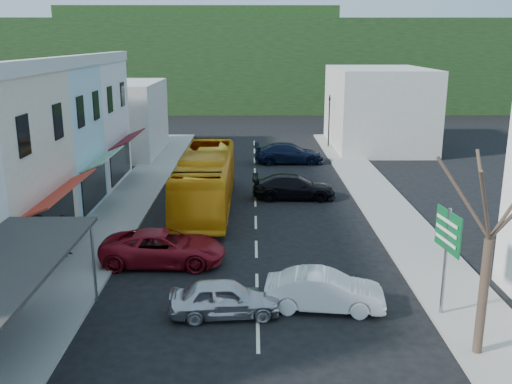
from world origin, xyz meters
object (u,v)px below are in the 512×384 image
(bus, at_px, (206,182))
(traffic_signal, at_px, (329,122))
(car_silver, at_px, (225,297))
(direction_sign, at_px, (445,264))
(street_tree, at_px, (489,239))
(pedestrian_left, at_px, (66,237))
(car_red, at_px, (164,248))
(car_white, at_px, (325,291))

(bus, distance_m, traffic_signal, 20.98)
(bus, height_order, car_silver, bus)
(direction_sign, height_order, street_tree, street_tree)
(traffic_signal, bearing_deg, pedestrian_left, 58.75)
(car_silver, height_order, car_red, same)
(bus, xyz_separation_m, direction_sign, (9.22, -13.34, 0.42))
(car_red, bearing_deg, pedestrian_left, 82.94)
(street_tree, distance_m, traffic_signal, 34.67)
(car_white, xyz_separation_m, street_tree, (4.29, -3.19, 3.10))
(car_red, xyz_separation_m, street_tree, (10.68, -7.52, 3.10))
(street_tree, bearing_deg, pedestrian_left, 151.43)
(car_silver, height_order, car_white, same)
(street_tree, bearing_deg, car_silver, 160.84)
(pedestrian_left, bearing_deg, direction_sign, -90.02)
(car_white, distance_m, direction_sign, 4.25)
(pedestrian_left, xyz_separation_m, direction_sign, (14.76, -5.61, 0.97))
(direction_sign, bearing_deg, car_silver, 171.60)
(street_tree, bearing_deg, bus, 120.85)
(car_silver, distance_m, car_white, 3.56)
(bus, distance_m, direction_sign, 16.22)
(car_silver, xyz_separation_m, direction_sign, (7.53, -0.14, 1.27))
(pedestrian_left, bearing_deg, bus, -14.81)
(pedestrian_left, height_order, direction_sign, direction_sign)
(bus, height_order, car_white, bus)
(car_silver, distance_m, pedestrian_left, 9.07)
(car_silver, relative_size, pedestrian_left, 2.59)
(pedestrian_left, bearing_deg, car_silver, -106.35)
(car_red, bearing_deg, direction_sign, -113.70)
(car_white, relative_size, pedestrian_left, 2.59)
(car_red, relative_size, pedestrian_left, 2.71)
(bus, xyz_separation_m, traffic_signal, (9.42, 18.72, 0.80))
(car_silver, bearing_deg, car_white, -86.91)
(car_silver, relative_size, traffic_signal, 0.94)
(bus, height_order, traffic_signal, traffic_signal)
(bus, bearing_deg, car_red, -97.65)
(car_silver, bearing_deg, traffic_signal, -18.22)
(bus, bearing_deg, traffic_signal, 63.57)
(car_red, bearing_deg, street_tree, -123.43)
(traffic_signal, bearing_deg, car_red, 66.90)
(car_white, xyz_separation_m, traffic_signal, (4.20, 31.45, 1.65))
(car_white, xyz_separation_m, direction_sign, (4.00, -0.62, 1.27))
(direction_sign, xyz_separation_m, traffic_signal, (0.20, 32.06, 0.38))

